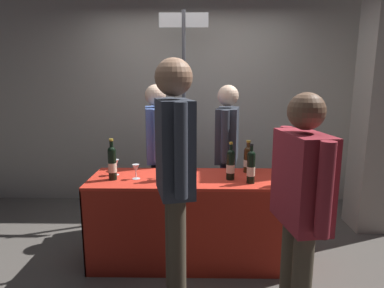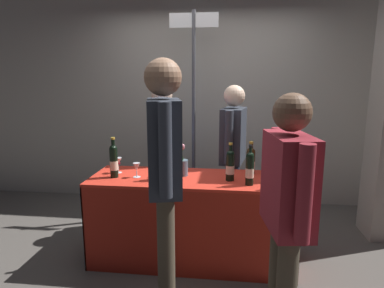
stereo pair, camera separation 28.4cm
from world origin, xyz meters
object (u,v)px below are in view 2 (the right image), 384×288
wine_glass_mid (118,162)px  taster_foreground_right (164,166)px  tasting_table (192,204)px  featured_wine_bottle (230,165)px  flower_vase (182,165)px  booth_signpost (194,95)px  wine_glass_near_vendor (137,167)px  vendor_presenter (163,145)px  display_bottle_0 (250,168)px

wine_glass_mid → taster_foreground_right: size_ratio=0.08×
tasting_table → wine_glass_mid: size_ratio=12.64×
featured_wine_bottle → flower_vase: (-0.43, 0.10, -0.04)m
flower_vase → taster_foreground_right: (-0.01, -0.73, 0.19)m
featured_wine_bottle → wine_glass_mid: 1.03m
featured_wine_bottle → booth_signpost: 1.35m
wine_glass_mid → booth_signpost: 1.32m
wine_glass_near_vendor → vendor_presenter: vendor_presenter is taller
featured_wine_bottle → taster_foreground_right: (-0.44, -0.63, 0.15)m
tasting_table → display_bottle_0: (0.49, -0.15, 0.39)m
wine_glass_mid → vendor_presenter: size_ratio=0.09×
tasting_table → vendor_presenter: 0.82m
taster_foreground_right → display_bottle_0: bearing=-61.8°
display_bottle_0 → taster_foreground_right: 0.81m
vendor_presenter → booth_signpost: booth_signpost is taller
display_bottle_0 → wine_glass_near_vendor: (-0.98, 0.10, -0.05)m
taster_foreground_right → vendor_presenter: bearing=-1.1°
vendor_presenter → featured_wine_bottle: bearing=38.3°
wine_glass_mid → flower_vase: (0.60, -0.02, -0.01)m
wine_glass_near_vendor → wine_glass_mid: bearing=150.8°
wine_glass_near_vendor → wine_glass_mid: wine_glass_mid is taller
display_bottle_0 → wine_glass_near_vendor: display_bottle_0 is taller
flower_vase → booth_signpost: (-0.02, 1.06, 0.58)m
tasting_table → wine_glass_mid: (-0.69, 0.07, 0.36)m
flower_vase → vendor_presenter: 0.62m
featured_wine_bottle → booth_signpost: (-0.44, 1.16, 0.53)m
featured_wine_bottle → display_bottle_0: display_bottle_0 is taller
vendor_presenter → display_bottle_0: bearing=39.8°
wine_glass_mid → featured_wine_bottle: bearing=-6.5°
featured_wine_bottle → vendor_presenter: size_ratio=0.21×
display_bottle_0 → vendor_presenter: 1.15m
tasting_table → wine_glass_mid: bearing=174.5°
tasting_table → taster_foreground_right: 0.87m
featured_wine_bottle → taster_foreground_right: bearing=-124.7°
display_bottle_0 → flower_vase: (-0.59, 0.20, -0.05)m
tasting_table → taster_foreground_right: (-0.11, -0.68, 0.54)m
tasting_table → display_bottle_0: 0.65m
booth_signpost → display_bottle_0: bearing=-64.5°
display_bottle_0 → flower_vase: size_ratio=0.92×
display_bottle_0 → vendor_presenter: bearing=139.4°
wine_glass_mid → taster_foreground_right: (0.59, -0.75, 0.18)m
featured_wine_bottle → wine_glass_near_vendor: size_ratio=2.54×
featured_wine_bottle → tasting_table: bearing=171.4°
display_bottle_0 → taster_foreground_right: taster_foreground_right is taller
wine_glass_mid → booth_signpost: (0.58, 1.04, 0.57)m
wine_glass_near_vendor → vendor_presenter: (0.10, 0.65, 0.07)m
display_bottle_0 → vendor_presenter: (-0.87, 0.75, 0.02)m
vendor_presenter → taster_foreground_right: bearing=2.7°
booth_signpost → flower_vase: bearing=-89.1°
tasting_table → booth_signpost: booth_signpost is taller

